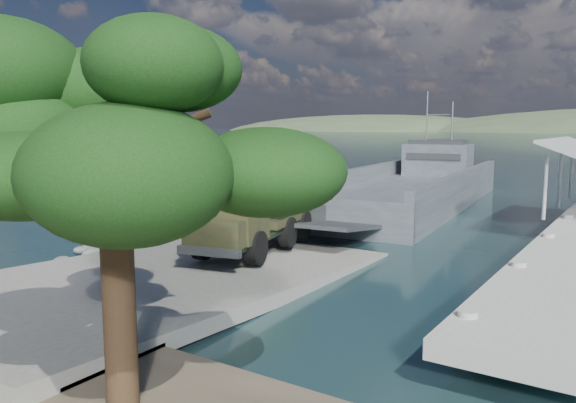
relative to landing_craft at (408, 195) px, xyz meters
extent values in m
plane|color=#173337|center=(0.31, -23.88, -0.79)|extent=(1400.00, 1400.00, 0.00)
cube|color=gray|center=(0.31, -24.88, -0.54)|extent=(10.00, 18.00, 0.50)
cube|color=#454C52|center=(-0.02, 0.19, -0.38)|extent=(10.99, 28.28, 2.30)
cube|color=#454C52|center=(-3.86, -0.20, 1.32)|extent=(3.30, 27.51, 1.20)
cube|color=#454C52|center=(3.82, 0.57, 1.32)|extent=(3.30, 27.51, 1.20)
cube|color=#454C52|center=(1.35, -13.45, 0.13)|extent=(8.27, 1.19, 2.39)
cube|color=#454C52|center=(-0.94, 9.34, 2.15)|extent=(5.86, 4.21, 2.76)
cube|color=#303336|center=(-0.94, 9.34, 3.72)|extent=(4.87, 3.39, 0.37)
cylinder|color=#989B9D|center=(-2.04, 9.23, 5.83)|extent=(0.15, 0.15, 4.60)
cylinder|color=#989B9D|center=(0.16, 9.45, 5.37)|extent=(0.15, 0.15, 3.68)
cylinder|color=black|center=(0.11, -22.70, 0.38)|extent=(0.76, 1.42, 1.35)
cylinder|color=black|center=(2.44, -22.17, 0.38)|extent=(0.76, 1.42, 1.35)
cylinder|color=black|center=(-0.68, -19.26, 0.38)|extent=(0.76, 1.42, 1.35)
cylinder|color=black|center=(1.65, -18.72, 0.38)|extent=(0.76, 1.42, 1.35)
cylinder|color=black|center=(-1.15, -17.23, 0.38)|extent=(0.76, 1.42, 1.35)
cylinder|color=black|center=(1.18, -16.70, 0.38)|extent=(0.76, 1.42, 1.35)
cube|color=black|center=(0.62, -19.60, 0.54)|extent=(3.99, 8.21, 0.26)
cube|color=#23341C|center=(1.25, -22.33, 1.63)|extent=(3.00, 2.61, 2.08)
cube|color=#23341C|center=(1.53, -23.55, 1.11)|extent=(2.54, 1.45, 1.04)
cube|color=#23341C|center=(0.30, -18.18, 0.90)|extent=(3.60, 5.24, 0.36)
cube|color=black|center=(0.25, -17.98, 2.41)|extent=(3.31, 4.41, 2.60)
cube|color=#303336|center=(1.64, -24.06, 0.49)|extent=(2.59, 0.83, 0.31)
imported|color=#23341C|center=(-3.24, -24.57, 0.64)|extent=(0.77, 0.60, 1.86)
cylinder|color=#352015|center=(6.91, -32.58, 2.17)|extent=(0.63, 0.63, 6.13)
ellipsoid|color=black|center=(6.91, -32.58, 5.13)|extent=(5.92, 5.50, 2.54)
ellipsoid|color=black|center=(3.32, -29.40, 5.13)|extent=(2.96, 2.96, 1.69)
camera|label=1|loc=(15.37, -39.49, 5.14)|focal=35.00mm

